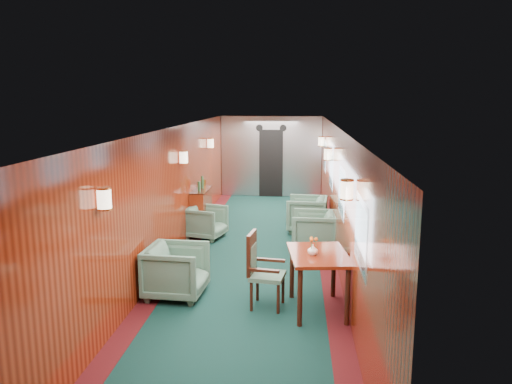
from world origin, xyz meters
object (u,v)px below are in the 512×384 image
at_px(armchair_right_near, 314,231).
at_px(armchair_right_far, 307,214).
at_px(side_chair, 260,267).
at_px(credenza, 201,209).
at_px(armchair_left_near, 176,271).
at_px(armchair_left_far, 206,222).
at_px(dining_table, 318,263).

xyz_separation_m(armchair_right_near, armchair_right_far, (-0.12, 1.43, 0.00)).
distance_m(side_chair, credenza, 4.33).
bearing_deg(armchair_right_near, credenza, -115.57).
distance_m(side_chair, armchair_left_near, 1.32).
relative_size(credenza, armchair_left_far, 1.62).
height_order(side_chair, armchair_left_far, side_chair).
bearing_deg(armchair_left_near, armchair_right_near, -37.13).
distance_m(dining_table, credenza, 4.75).
height_order(dining_table, armchair_left_far, dining_table).
distance_m(dining_table, armchair_right_far, 4.21).
height_order(credenza, armchair_right_far, credenza).
height_order(credenza, armchair_left_near, credenza).
distance_m(side_chair, armchair_right_far, 4.19).
bearing_deg(armchair_right_near, armchair_left_far, -105.43).
bearing_deg(side_chair, armchair_right_near, 81.00).
bearing_deg(armchair_left_far, side_chair, -142.19).
distance_m(credenza, armchair_left_far, 0.65).
bearing_deg(armchair_left_far, credenza, 36.22).
bearing_deg(credenza, armchair_right_near, -28.10).
height_order(dining_table, armchair_right_far, dining_table).
xyz_separation_m(side_chair, credenza, (-1.62, 4.01, -0.10)).
relative_size(armchair_right_near, armchair_right_far, 0.99).
bearing_deg(side_chair, credenza, 120.41).
xyz_separation_m(dining_table, armchair_right_far, (-0.08, 4.19, -0.30)).
height_order(dining_table, side_chair, side_chair).
distance_m(credenza, armchair_right_far, 2.35).
height_order(dining_table, credenza, credenza).
xyz_separation_m(armchair_left_far, armchair_right_far, (2.12, 0.70, 0.05)).
distance_m(dining_table, armchair_right_near, 2.78).
relative_size(dining_table, armchair_left_near, 1.38).
relative_size(side_chair, credenza, 0.89).
xyz_separation_m(armchair_left_near, armchair_right_near, (2.11, 2.42, -0.00)).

